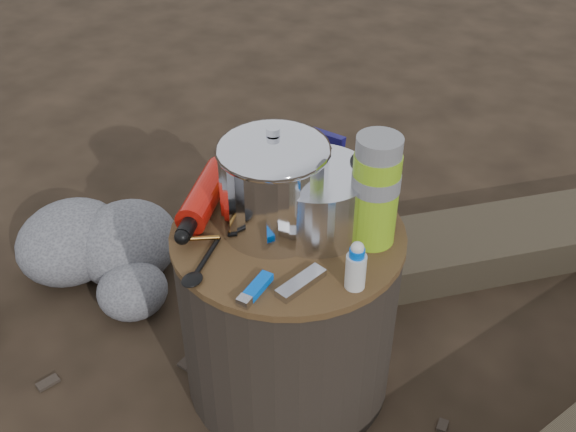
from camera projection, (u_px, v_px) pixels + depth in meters
The scene contains 15 objects.
ground at pixel (288, 374), 1.61m from camera, with size 60.00×60.00×0.00m, color black.
stump at pixel (288, 309), 1.48m from camera, with size 0.48×0.48×0.44m, color black.
rock_ring at pixel (4, 335), 1.57m from camera, with size 0.50×1.09×0.22m, color #55555A, non-canonical shape.
log_small at pixel (526, 237), 1.95m from camera, with size 0.24×1.32×0.11m, color #31291D.
foil_windscreen at pixel (316, 199), 1.33m from camera, with size 0.22×0.22×0.13m, color silver.
camping_pot at pixel (274, 182), 1.30m from camera, with size 0.22×0.22×0.22m, color silver.
fuel_bottle at pixel (205, 195), 1.40m from camera, with size 0.06×0.26×0.06m, color #B9150C, non-canonical shape.
thermos at pixel (375, 191), 1.26m from camera, with size 0.09×0.09×0.23m, color #7CAD19.
travel_mug at pixel (371, 190), 1.35m from camera, with size 0.09×0.09×0.13m, color black.
stuff_sack at pixel (276, 163), 1.47m from camera, with size 0.14×0.11×0.09m, color #C99E0C.
food_pouch at pixel (321, 158), 1.46m from camera, with size 0.10×0.02×0.12m, color #100C4F.
lighter at pixel (258, 286), 1.21m from camera, with size 0.02×0.09×0.02m, color blue.
multitool at pixel (301, 283), 1.22m from camera, with size 0.03×0.11×0.02m, color #B5B5BA.
spork at pixel (206, 257), 1.28m from camera, with size 0.03×0.14×0.01m, color black, non-canonical shape.
squeeze_bottle at pixel (356, 267), 1.19m from camera, with size 0.04×0.04×0.09m, color silver.
Camera 1 is at (0.51, -0.93, 1.27)m, focal length 41.42 mm.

